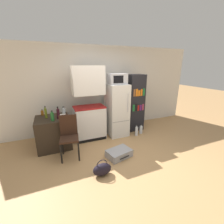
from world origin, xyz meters
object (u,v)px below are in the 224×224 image
side_table (54,132)px  bottle_wine_dark (58,114)px  suitcase_large_flat (119,153)px  bookshelf (135,103)px  bottle_olive_oil (46,113)px  kitchen_hutch (89,106)px  bowl (62,116)px  bottle_amber_beer (42,113)px  water_bottle_middle (137,131)px  chair (69,133)px  bottle_clear_short (64,111)px  refrigerator (117,110)px  bottle_green_tall (52,117)px  microwave (117,79)px  water_bottle_front (141,130)px  handbag (102,169)px

side_table → bottle_wine_dark: bottle_wine_dark is taller
suitcase_large_flat → bookshelf: bearing=34.7°
bottle_olive_oil → kitchen_hutch: bearing=4.1°
bowl → bottle_amber_beer: bearing=145.8°
bottle_olive_oil → suitcase_large_flat: size_ratio=0.48×
bookshelf → water_bottle_middle: bearing=-112.2°
water_bottle_middle → chair: bearing=-171.3°
bottle_clear_short → bowl: size_ratio=1.16×
bottle_wine_dark → refrigerator: bearing=6.7°
bookshelf → bottle_green_tall: bearing=-170.7°
kitchen_hutch → suitcase_large_flat: 1.51m
bookshelf → bowl: bearing=-175.3°
kitchen_hutch → water_bottle_middle: kitchen_hutch is taller
kitchen_hutch → microwave: 1.09m
side_table → microwave: 2.20m
bottle_olive_oil → suitcase_large_flat: 2.01m
refrigerator → bottle_amber_beer: (-2.01, 0.24, 0.09)m
refrigerator → microwave: (-0.00, -0.00, 0.90)m
bookshelf → bowl: (-2.23, -0.19, -0.08)m
kitchen_hutch → bottle_wine_dark: (-0.82, -0.25, -0.03)m
bottle_wine_dark → chair: (0.17, -0.45, -0.34)m
bookshelf → water_bottle_front: bearing=-87.0°
bottle_clear_short → handbag: (0.47, -1.68, -0.74)m
bottle_wine_dark → bowl: bearing=54.3°
kitchen_hutch → bookshelf: bearing=2.2°
microwave → kitchen_hutch: bearing=175.8°
chair → handbag: 1.12m
handbag → water_bottle_middle: size_ratio=1.05×
bottle_wine_dark → bottle_clear_short: 0.36m
bookshelf → side_table: bearing=-175.8°
bottle_green_tall → bookshelf: bearing=9.3°
bottle_green_tall → bottle_clear_short: bearing=54.4°
microwave → water_bottle_front: microwave is taller
bottle_amber_beer → bookshelf: bearing=-2.6°
water_bottle_front → kitchen_hutch: bearing=168.0°
bottle_green_tall → water_bottle_front: bearing=0.5°
kitchen_hutch → refrigerator: size_ratio=1.33×
kitchen_hutch → bookshelf: (1.50, 0.06, -0.06)m
bookshelf → bottle_olive_oil: bearing=-177.0°
bottle_amber_beer → bowl: 0.55m
refrigerator → chair: size_ratio=1.57×
bottle_green_tall → handbag: bottle_green_tall is taller
bottle_olive_oil → bottle_clear_short: bearing=18.6°
refrigerator → suitcase_large_flat: size_ratio=2.47×
water_bottle_middle → bowl: bearing=172.5°
chair → water_bottle_middle: chair is taller
chair → water_bottle_middle: size_ratio=2.82×
bookshelf → refrigerator: bearing=-170.4°
chair → suitcase_large_flat: chair is taller
side_table → bottle_green_tall: bearing=-86.3°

